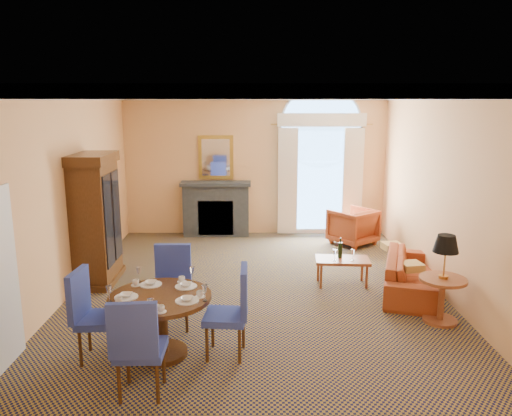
{
  "coord_description": "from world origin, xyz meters",
  "views": [
    {
      "loc": [
        -0.06,
        -7.71,
        3.07
      ],
      "look_at": [
        0.0,
        0.5,
        1.3
      ],
      "focal_mm": 35.0,
      "sensor_mm": 36.0,
      "label": 1
    }
  ],
  "objects_px": {
    "armoire": "(96,221)",
    "dining_table": "(161,311)",
    "coffee_table": "(342,260)",
    "sofa": "(412,274)",
    "armchair": "(353,226)",
    "side_table": "(444,269)"
  },
  "relations": [
    {
      "from": "armoire",
      "to": "dining_table",
      "type": "height_order",
      "value": "armoire"
    },
    {
      "from": "coffee_table",
      "to": "sofa",
      "type": "bearing_deg",
      "value": -11.07
    },
    {
      "from": "armchair",
      "to": "coffee_table",
      "type": "distance_m",
      "value": 2.54
    },
    {
      "from": "armchair",
      "to": "side_table",
      "type": "relative_size",
      "value": 0.69
    },
    {
      "from": "dining_table",
      "to": "coffee_table",
      "type": "xyz_separation_m",
      "value": [
        2.63,
        2.4,
        -0.16
      ]
    },
    {
      "from": "armoire",
      "to": "dining_table",
      "type": "distance_m",
      "value": 3.06
    },
    {
      "from": "dining_table",
      "to": "side_table",
      "type": "relative_size",
      "value": 0.99
    },
    {
      "from": "armoire",
      "to": "coffee_table",
      "type": "bearing_deg",
      "value": -2.69
    },
    {
      "from": "armchair",
      "to": "dining_table",
      "type": "bearing_deg",
      "value": 17.98
    },
    {
      "from": "side_table",
      "to": "coffee_table",
      "type": "bearing_deg",
      "value": 127.77
    },
    {
      "from": "armchair",
      "to": "side_table",
      "type": "height_order",
      "value": "side_table"
    },
    {
      "from": "dining_table",
      "to": "coffee_table",
      "type": "relative_size",
      "value": 1.32
    },
    {
      "from": "armoire",
      "to": "armchair",
      "type": "bearing_deg",
      "value": 25.0
    },
    {
      "from": "armoire",
      "to": "side_table",
      "type": "xyz_separation_m",
      "value": [
        5.32,
        -1.67,
        -0.29
      ]
    },
    {
      "from": "sofa",
      "to": "coffee_table",
      "type": "xyz_separation_m",
      "value": [
        -1.09,
        0.3,
        0.13
      ]
    },
    {
      "from": "dining_table",
      "to": "side_table",
      "type": "height_order",
      "value": "side_table"
    },
    {
      "from": "side_table",
      "to": "armchair",
      "type": "bearing_deg",
      "value": 96.94
    },
    {
      "from": "armoire",
      "to": "armchair",
      "type": "height_order",
      "value": "armoire"
    },
    {
      "from": "coffee_table",
      "to": "side_table",
      "type": "bearing_deg",
      "value": -47.75
    },
    {
      "from": "armchair",
      "to": "coffee_table",
      "type": "bearing_deg",
      "value": 37.06
    },
    {
      "from": "sofa",
      "to": "side_table",
      "type": "relative_size",
      "value": 1.65
    },
    {
      "from": "armoire",
      "to": "sofa",
      "type": "xyz_separation_m",
      "value": [
        5.27,
        -0.5,
        -0.77
      ]
    }
  ]
}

